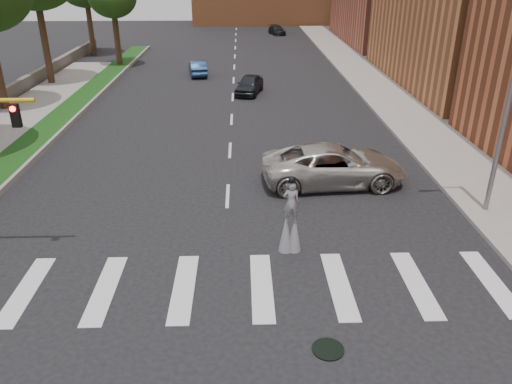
{
  "coord_description": "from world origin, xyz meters",
  "views": [
    {
      "loc": [
        0.69,
        -12.58,
        9.81
      ],
      "look_at": [
        1.2,
        4.74,
        1.7
      ],
      "focal_mm": 35.0,
      "sensor_mm": 36.0,
      "label": 1
    }
  ],
  "objects": [
    {
      "name": "ground_plane",
      "position": [
        0.0,
        0.0,
        0.0
      ],
      "size": [
        160.0,
        160.0,
        0.0
      ],
      "primitive_type": "plane",
      "color": "black",
      "rests_on": "ground"
    },
    {
      "name": "grass_median",
      "position": [
        -11.5,
        20.0,
        0.12
      ],
      "size": [
        2.0,
        60.0,
        0.25
      ],
      "primitive_type": "cube",
      "color": "#123C11",
      "rests_on": "ground"
    },
    {
      "name": "median_curb",
      "position": [
        -10.45,
        20.0,
        0.14
      ],
      "size": [
        0.2,
        60.0,
        0.28
      ],
      "primitive_type": "cube",
      "color": "gray",
      "rests_on": "ground"
    },
    {
      "name": "sidewalk_right",
      "position": [
        12.5,
        25.0,
        0.09
      ],
      "size": [
        5.0,
        90.0,
        0.18
      ],
      "primitive_type": "cube",
      "color": "gray",
      "rests_on": "ground"
    },
    {
      "name": "manhole",
      "position": [
        3.0,
        -2.0,
        0.02
      ],
      "size": [
        0.9,
        0.9,
        0.04
      ],
      "primitive_type": "cylinder",
      "color": "black",
      "rests_on": "ground"
    },
    {
      "name": "streetlight",
      "position": [
        10.9,
        6.0,
        4.9
      ],
      "size": [
        2.05,
        0.2,
        9.0
      ],
      "color": "slate",
      "rests_on": "ground"
    },
    {
      "name": "stilt_performer",
      "position": [
        2.41,
        3.24,
        1.15
      ],
      "size": [
        0.84,
        0.53,
        2.98
      ],
      "rotation": [
        0.0,
        0.0,
        3.18
      ],
      "color": "#362215",
      "rests_on": "ground"
    },
    {
      "name": "suv_crossing",
      "position": [
        5.01,
        9.27,
        0.94
      ],
      "size": [
        6.96,
        3.57,
        1.88
      ],
      "primitive_type": "imported",
      "rotation": [
        0.0,
        0.0,
        1.64
      ],
      "color": "beige",
      "rests_on": "ground"
    },
    {
      "name": "car_near",
      "position": [
        1.33,
        27.1,
        0.73
      ],
      "size": [
        2.68,
        4.57,
        1.46
      ],
      "primitive_type": "imported",
      "rotation": [
        0.0,
        0.0,
        -0.24
      ],
      "color": "black",
      "rests_on": "ground"
    },
    {
      "name": "car_mid",
      "position": [
        -3.33,
        34.11,
        0.68
      ],
      "size": [
        2.07,
        4.3,
        1.36
      ],
      "primitive_type": "imported",
      "rotation": [
        0.0,
        0.0,
        3.3
      ],
      "color": "navy",
      "rests_on": "ground"
    },
    {
      "name": "car_far",
      "position": [
        5.86,
        61.64,
        0.6
      ],
      "size": [
        2.61,
        4.42,
        1.2
      ],
      "primitive_type": "imported",
      "rotation": [
        0.0,
        0.0,
        0.24
      ],
      "color": "black",
      "rests_on": "ground"
    }
  ]
}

